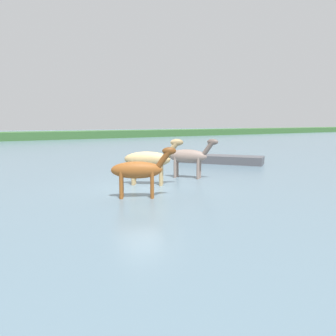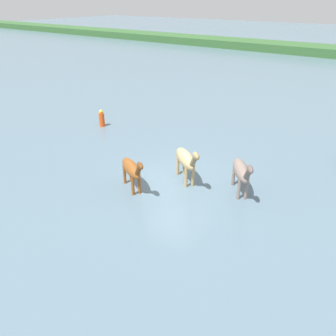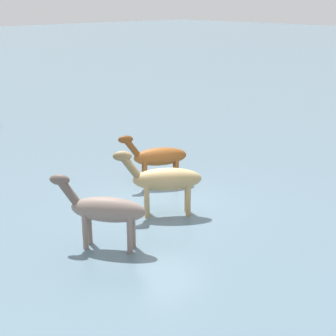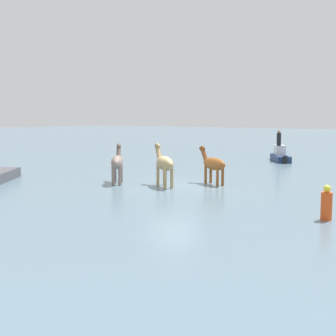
% 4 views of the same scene
% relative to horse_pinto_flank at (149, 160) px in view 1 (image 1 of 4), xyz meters
% --- Properties ---
extents(ground_plane, '(206.48, 206.48, 0.00)m').
position_rel_horse_pinto_flank_xyz_m(ground_plane, '(-0.32, -0.33, -1.11)').
color(ground_plane, slate).
extents(distant_shoreline, '(185.83, 6.00, 2.40)m').
position_rel_horse_pinto_flank_xyz_m(distant_shoreline, '(-0.32, 42.31, -1.11)').
color(distant_shoreline, '#355F2F').
rests_on(distant_shoreline, ground_plane).
extents(horse_pinto_flank, '(2.27, 1.92, 2.01)m').
position_rel_horse_pinto_flank_xyz_m(horse_pinto_flank, '(0.00, 0.00, 0.00)').
color(horse_pinto_flank, tan).
rests_on(horse_pinto_flank, ground_plane).
extents(horse_lead, '(2.22, 1.48, 1.83)m').
position_rel_horse_pinto_flank_xyz_m(horse_lead, '(-1.56, -1.98, -0.10)').
color(horse_lead, brown).
rests_on(horse_lead, ground_plane).
extents(horse_gray_outer, '(1.78, 2.23, 1.93)m').
position_rel_horse_pinto_flank_xyz_m(horse_gray_outer, '(2.50, 0.49, -0.04)').
color(horse_gray_outer, gray).
rests_on(horse_gray_outer, ground_plane).
extents(boat_motor_center, '(4.52, 5.48, 0.77)m').
position_rel_horse_pinto_flank_xyz_m(boat_motor_center, '(7.74, 4.21, -0.92)').
color(boat_motor_center, '#4C4C51').
rests_on(boat_motor_center, ground_plane).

